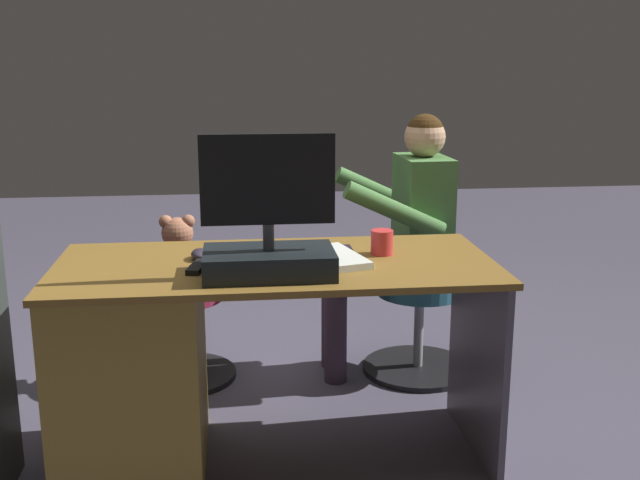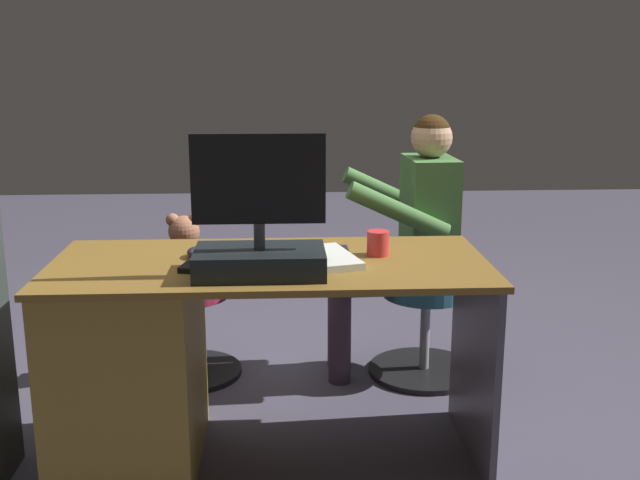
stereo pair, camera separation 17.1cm
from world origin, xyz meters
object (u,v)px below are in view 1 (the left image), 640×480
desk (162,361)px  cup (382,242)px  visitor_chair (419,321)px  keyboard (293,253)px  office_chair_teddy (182,325)px  monitor (269,240)px  tv_remote (198,267)px  computer_mouse (200,254)px  teddy_bear (179,254)px  person (403,228)px

desk → cup: size_ratio=17.13×
cup → visitor_chair: 0.89m
keyboard → cup: (-0.31, 0.01, 0.03)m
office_chair_teddy → visitor_chair: bearing=177.7°
desk → visitor_chair: size_ratio=2.96×
keyboard → cup: size_ratio=4.83×
monitor → tv_remote: 0.27m
keyboard → cup: 0.31m
computer_mouse → teddy_bear: size_ratio=0.30×
visitor_chair → computer_mouse: bearing=34.1°
tv_remote → visitor_chair: 1.31m
tv_remote → teddy_bear: same height
desk → computer_mouse: bearing=-154.5°
teddy_bear → person: person is taller
monitor → tv_remote: monitor is taller
tv_remote → cup: bearing=-156.5°
cup → person: size_ratio=0.07×
teddy_bear → person: (-0.98, 0.05, 0.10)m
cup → office_chair_teddy: bearing=-42.0°
monitor → computer_mouse: 0.33m
desk → tv_remote: (-0.14, 0.06, 0.35)m
office_chair_teddy → person: size_ratio=0.40×
cup → visitor_chair: (-0.30, -0.64, -0.53)m
office_chair_teddy → teddy_bear: size_ratio=1.48×
visitor_chair → person: 0.44m
teddy_bear → person: bearing=177.0°
desk → visitor_chair: 1.30m
office_chair_teddy → cup: bearing=138.0°
person → keyboard: bearing=50.1°
keyboard → office_chair_teddy: (0.45, -0.68, -0.49)m
desk → office_chair_teddy: (-0.02, -0.75, -0.14)m
tv_remote → keyboard: bearing=-145.1°
monitor → office_chair_teddy: 1.13m
desk → monitor: 0.61m
desk → teddy_bear: teddy_bear is taller
computer_mouse → office_chair_teddy: size_ratio=0.21×
visitor_chair → tv_remote: bearing=39.2°
computer_mouse → office_chair_teddy: (0.12, -0.68, -0.50)m
computer_mouse → desk: bearing=25.5°
keyboard → visitor_chair: 1.02m
keyboard → office_chair_teddy: bearing=-56.6°
computer_mouse → cup: bearing=179.5°
cup → office_chair_teddy: (0.76, -0.68, -0.53)m
office_chair_teddy → keyboard: bearing=123.4°
tv_remote → office_chair_teddy: size_ratio=0.32×
monitor → keyboard: size_ratio=1.07×
desk → keyboard: 0.59m
monitor → office_chair_teddy: size_ratio=0.96×
cup → person: person is taller
cup → tv_remote: (0.64, 0.13, -0.03)m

